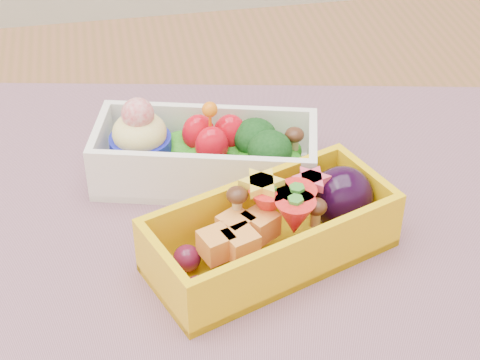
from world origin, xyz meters
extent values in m
cube|color=brown|center=(0.00, 0.00, 0.73)|extent=(1.20, 0.80, 0.04)
cube|color=gray|center=(-0.01, -0.01, 0.75)|extent=(0.66, 0.56, 0.00)
cube|color=white|center=(-0.03, 0.05, 0.78)|extent=(0.21, 0.13, 0.05)
ellipsoid|color=green|center=(-0.03, 0.05, 0.77)|extent=(0.19, 0.12, 0.02)
cylinder|color=#161CAA|center=(-0.08, 0.06, 0.78)|extent=(0.05, 0.05, 0.03)
sphere|color=red|center=(-0.08, 0.06, 0.82)|extent=(0.03, 0.03, 0.03)
ellipsoid|color=red|center=(-0.03, 0.06, 0.79)|extent=(0.03, 0.03, 0.04)
ellipsoid|color=red|center=(-0.02, 0.04, 0.79)|extent=(0.03, 0.03, 0.04)
ellipsoid|color=red|center=(0.00, 0.05, 0.79)|extent=(0.03, 0.03, 0.04)
sphere|color=orange|center=(-0.02, 0.05, 0.82)|extent=(0.01, 0.01, 0.01)
ellipsoid|color=black|center=(0.02, 0.04, 0.79)|extent=(0.04, 0.04, 0.03)
ellipsoid|color=black|center=(0.03, 0.02, 0.79)|extent=(0.04, 0.04, 0.03)
ellipsoid|color=#3F2111|center=(0.05, 0.04, 0.80)|extent=(0.02, 0.02, 0.01)
cube|color=yellow|center=(0.01, -0.07, 0.78)|extent=(0.21, 0.15, 0.05)
ellipsoid|color=#540F2B|center=(-0.03, -0.08, 0.77)|extent=(0.11, 0.08, 0.02)
cube|color=orange|center=(-0.02, -0.07, 0.79)|extent=(0.06, 0.06, 0.02)
cone|color=red|center=(0.01, -0.05, 0.80)|extent=(0.04, 0.04, 0.03)
cone|color=red|center=(0.03, -0.06, 0.80)|extent=(0.04, 0.04, 0.03)
cone|color=red|center=(0.02, -0.07, 0.80)|extent=(0.04, 0.04, 0.03)
cylinder|color=yellow|center=(0.00, -0.05, 0.81)|extent=(0.04, 0.04, 0.01)
cylinder|color=#E53F5B|center=(0.04, -0.04, 0.81)|extent=(0.03, 0.03, 0.01)
ellipsoid|color=#3F2111|center=(-0.02, -0.05, 0.79)|extent=(0.02, 0.02, 0.01)
ellipsoid|color=#3F2111|center=(0.04, -0.07, 0.79)|extent=(0.02, 0.02, 0.01)
ellipsoid|color=black|center=(0.07, -0.04, 0.79)|extent=(0.05, 0.05, 0.05)
camera|label=1|loc=(-0.10, -0.52, 1.18)|focal=59.51mm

